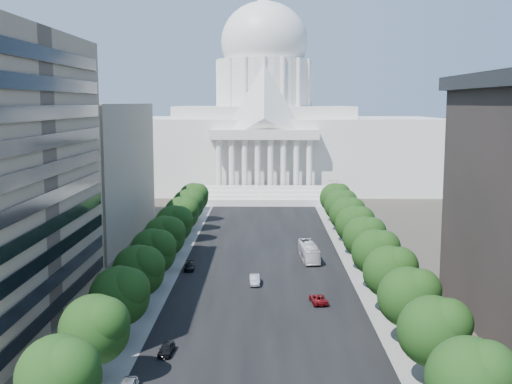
{
  "coord_description": "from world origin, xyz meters",
  "views": [
    {
      "loc": [
        0.12,
        -41.45,
        30.14
      ],
      "look_at": [
        -1.39,
        72.41,
        14.29
      ],
      "focal_mm": 45.0,
      "sensor_mm": 36.0,
      "label": 1
    }
  ],
  "objects_px": {
    "car_silver": "(255,280)",
    "city_bus": "(309,252)",
    "car_dark_b": "(189,267)",
    "car_dark_a": "(166,349)",
    "car_red": "(318,299)"
  },
  "relations": [
    {
      "from": "car_silver",
      "to": "city_bus",
      "type": "xyz_separation_m",
      "value": [
        10.24,
        17.0,
        0.87
      ]
    },
    {
      "from": "city_bus",
      "to": "car_dark_b",
      "type": "bearing_deg",
      "value": -164.66
    },
    {
      "from": "car_dark_a",
      "to": "car_silver",
      "type": "distance_m",
      "value": 31.98
    },
    {
      "from": "car_red",
      "to": "car_silver",
      "type": "bearing_deg",
      "value": -53.32
    },
    {
      "from": "car_dark_a",
      "to": "car_dark_b",
      "type": "distance_m",
      "value": 39.49
    },
    {
      "from": "car_silver",
      "to": "city_bus",
      "type": "distance_m",
      "value": 19.87
    },
    {
      "from": "city_bus",
      "to": "car_dark_a",
      "type": "bearing_deg",
      "value": -117.49
    },
    {
      "from": "car_dark_a",
      "to": "city_bus",
      "type": "distance_m",
      "value": 51.55
    },
    {
      "from": "car_silver",
      "to": "city_bus",
      "type": "height_order",
      "value": "city_bus"
    },
    {
      "from": "car_dark_a",
      "to": "car_red",
      "type": "distance_m",
      "value": 28.41
    },
    {
      "from": "car_red",
      "to": "city_bus",
      "type": "relative_size",
      "value": 0.41
    },
    {
      "from": "car_dark_a",
      "to": "car_silver",
      "type": "xyz_separation_m",
      "value": [
        10.18,
        30.31,
        0.1
      ]
    },
    {
      "from": "car_dark_b",
      "to": "car_silver",
      "type": "bearing_deg",
      "value": -41.71
    },
    {
      "from": "car_dark_a",
      "to": "car_silver",
      "type": "height_order",
      "value": "car_silver"
    },
    {
      "from": "car_red",
      "to": "car_dark_a",
      "type": "bearing_deg",
      "value": 37.79
    }
  ]
}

